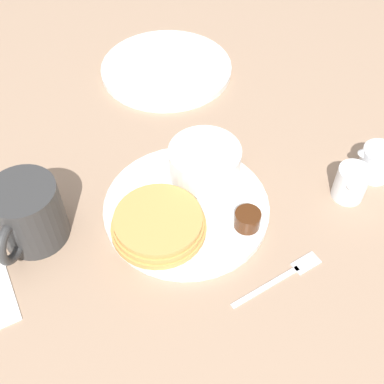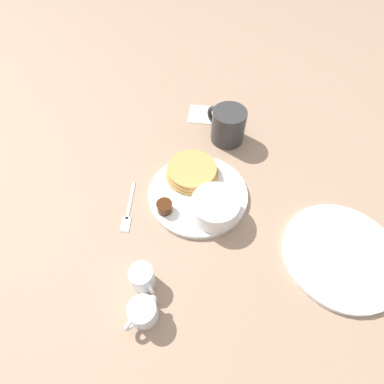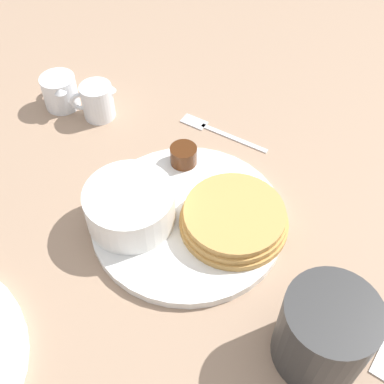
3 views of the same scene
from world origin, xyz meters
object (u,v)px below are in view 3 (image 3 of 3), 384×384
plate (188,218)px  fork (214,129)px  bowl (130,205)px  creamer_pitcher_near (97,101)px  coffee_mug (327,332)px  creamer_pitcher_far (60,91)px

plate → fork: bearing=-160.4°
plate → bowl: 0.08m
plate → creamer_pitcher_near: bearing=-114.0°
coffee_mug → creamer_pitcher_near: coffee_mug is taller
plate → creamer_pitcher_far: (-0.09, -0.28, 0.02)m
creamer_pitcher_far → fork: creamer_pitcher_far is taller
coffee_mug → creamer_pitcher_far: size_ratio=1.68×
bowl → fork: bearing=-179.4°
plate → fork: plate is taller
bowl → fork: 0.20m
coffee_mug → creamer_pitcher_far: coffee_mug is taller
bowl → fork: size_ratio=0.77×
bowl → creamer_pitcher_near: bowl is taller
plate → bowl: size_ratio=2.22×
plate → fork: (-0.16, -0.06, -0.00)m
coffee_mug → creamer_pitcher_near: (-0.17, -0.42, -0.02)m
creamer_pitcher_near → creamer_pitcher_far: 0.06m
creamer_pitcher_far → creamer_pitcher_near: bearing=99.6°
plate → coffee_mug: size_ratio=2.25×
coffee_mug → creamer_pitcher_near: size_ratio=1.87×
plate → coffee_mug: bearing=71.0°
bowl → creamer_pitcher_far: size_ratio=1.70×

